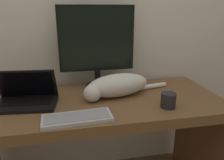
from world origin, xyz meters
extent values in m
cube|color=silver|center=(0.00, 0.71, 1.30)|extent=(6.40, 0.06, 2.60)
cube|color=brown|center=(0.00, 0.32, 0.73)|extent=(1.55, 0.65, 0.06)
cube|color=brown|center=(0.74, 0.32, 0.35)|extent=(0.04, 0.60, 0.70)
cylinder|color=black|center=(0.03, 0.55, 0.77)|extent=(0.16, 0.16, 0.02)
cylinder|color=black|center=(0.03, 0.55, 0.83)|extent=(0.04, 0.04, 0.12)
cube|color=black|center=(0.03, 0.55, 1.10)|extent=(0.51, 0.02, 0.43)
cube|color=black|center=(0.03, 0.54, 1.10)|extent=(0.49, 0.01, 0.41)
cube|color=black|center=(-0.42, 0.31, 0.77)|extent=(0.36, 0.24, 0.02)
cube|color=black|center=(-0.41, 0.33, 0.78)|extent=(0.29, 0.14, 0.00)
cube|color=black|center=(-0.41, 0.37, 0.87)|extent=(0.35, 0.13, 0.19)
cube|color=black|center=(-0.41, 0.37, 0.87)|extent=(0.32, 0.11, 0.17)
cube|color=#BCBCC1|center=(-0.13, 0.09, 0.77)|extent=(0.36, 0.16, 0.02)
cube|color=#939397|center=(-0.13, 0.09, 0.78)|extent=(0.33, 0.13, 0.00)
ellipsoid|color=silver|center=(0.14, 0.36, 0.83)|extent=(0.43, 0.25, 0.15)
ellipsoid|color=white|center=(0.16, 0.37, 0.87)|extent=(0.21, 0.16, 0.06)
sphere|color=silver|center=(-0.03, 0.30, 0.81)|extent=(0.11, 0.11, 0.11)
cone|color=white|center=(-0.05, 0.30, 0.85)|extent=(0.03, 0.03, 0.03)
cone|color=white|center=(-0.01, 0.31, 0.85)|extent=(0.03, 0.03, 0.03)
cylinder|color=white|center=(0.41, 0.45, 0.77)|extent=(0.21, 0.07, 0.03)
cylinder|color=#232328|center=(0.38, 0.14, 0.80)|extent=(0.09, 0.09, 0.09)
camera|label=1|loc=(-0.15, -0.91, 1.29)|focal=35.00mm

